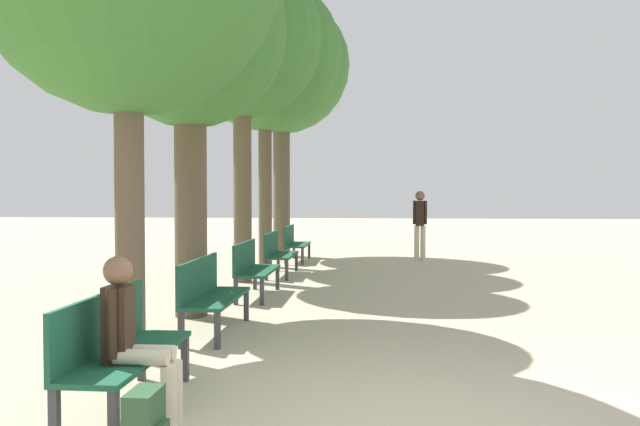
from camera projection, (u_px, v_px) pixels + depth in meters
bench_row_0 at (117, 344)px, 4.77m from camera, size 0.49×1.61×0.89m
bench_row_1 at (209, 291)px, 7.43m from camera, size 0.49×1.61×0.89m
bench_row_2 at (252, 265)px, 10.09m from camera, size 0.49×1.61×0.89m
bench_row_3 at (277, 251)px, 12.75m from camera, size 0.49×1.61×0.89m
bench_row_4 at (294, 241)px, 15.41m from camera, size 0.49×1.61×0.89m
tree_row_1 at (190, 35)px, 8.39m from camera, size 2.64×2.64×5.20m
tree_row_2 at (242, 40)px, 11.72m from camera, size 3.03×3.03×6.13m
tree_row_3 at (265, 55)px, 14.18m from camera, size 3.51×3.51×6.62m
tree_row_4 at (281, 67)px, 16.73m from camera, size 3.67×3.67×6.97m
person_seated at (133, 334)px, 4.49m from camera, size 0.55×0.31×1.21m
pedestrian_near at (420, 221)px, 15.62m from camera, size 0.35×0.26×1.75m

